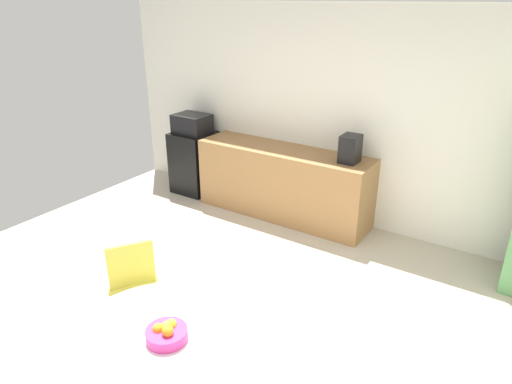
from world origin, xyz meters
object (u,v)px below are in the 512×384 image
object	(u,v)px
chair_yellow	(135,282)
mug_white	(348,158)
mini_fridge	(194,162)
fruit_bowl	(167,333)
microwave	(192,124)
round_table	(163,356)
coffee_maker	(350,149)

from	to	relation	value
chair_yellow	mug_white	bearing A→B (deg)	75.74
mini_fridge	mug_white	xyz separation A→B (m)	(2.33, 0.01, 0.51)
fruit_bowl	microwave	bearing A→B (deg)	128.49
mini_fridge	round_table	world-z (taller)	mini_fridge
fruit_bowl	coffee_maker	xyz separation A→B (m)	(-0.19, 3.20, 0.26)
round_table	mug_white	size ratio (longest dim) A/B	9.45
round_table	chair_yellow	xyz separation A→B (m)	(-0.86, 0.55, -0.11)
microwave	fruit_bowl	distance (m)	4.09
fruit_bowl	coffee_maker	size ratio (longest dim) A/B	0.79
mini_fridge	fruit_bowl	world-z (taller)	fruit_bowl
mini_fridge	chair_yellow	bearing A→B (deg)	-58.20
microwave	mug_white	distance (m)	2.33
mini_fridge	fruit_bowl	bearing A→B (deg)	-51.51
mug_white	microwave	bearing A→B (deg)	-179.86
mini_fridge	microwave	bearing A→B (deg)	0.00
microwave	round_table	xyz separation A→B (m)	(2.52, -3.22, -0.38)
chair_yellow	fruit_bowl	xyz separation A→B (m)	(0.89, -0.53, 0.28)
chair_yellow	round_table	bearing A→B (deg)	-32.65
mug_white	mini_fridge	bearing A→B (deg)	-179.86
microwave	coffee_maker	bearing A→B (deg)	0.00
microwave	fruit_bowl	world-z (taller)	microwave
microwave	chair_yellow	bearing A→B (deg)	-58.20
chair_yellow	coffee_maker	distance (m)	2.81
mug_white	coffee_maker	size ratio (longest dim) A/B	0.40
chair_yellow	mug_white	world-z (taller)	mug_white
microwave	fruit_bowl	xyz separation A→B (m)	(2.54, -3.20, -0.21)
round_table	chair_yellow	bearing A→B (deg)	147.35
chair_yellow	fruit_bowl	size ratio (longest dim) A/B	3.28
round_table	fruit_bowl	size ratio (longest dim) A/B	4.81
fruit_bowl	mug_white	world-z (taller)	mug_white
round_table	fruit_bowl	world-z (taller)	fruit_bowl
round_table	mug_white	world-z (taller)	mug_white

